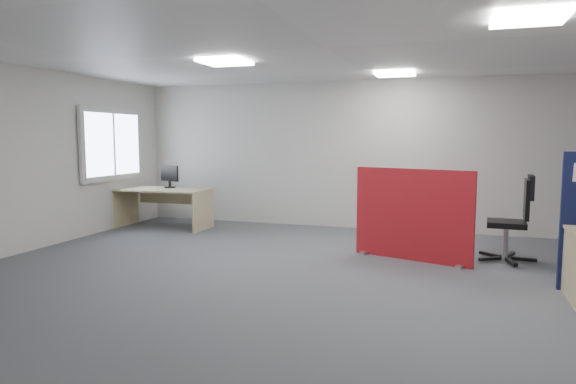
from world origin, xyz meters
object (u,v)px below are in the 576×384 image
(monitor_second, at_px, (170,175))
(second_desk, at_px, (164,198))
(red_divider, at_px, (412,216))
(office_chair, at_px, (517,214))

(monitor_second, bearing_deg, second_desk, -80.60)
(red_divider, xyz_separation_m, office_chair, (1.34, 0.34, 0.04))
(second_desk, height_order, office_chair, office_chair)
(red_divider, xyz_separation_m, second_desk, (-4.60, 1.22, -0.06))
(second_desk, relative_size, office_chair, 1.48)
(monitor_second, height_order, office_chair, office_chair)
(office_chair, bearing_deg, second_desk, 174.83)
(red_divider, height_order, second_desk, red_divider)
(red_divider, distance_m, monitor_second, 4.78)
(second_desk, distance_m, monitor_second, 0.43)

